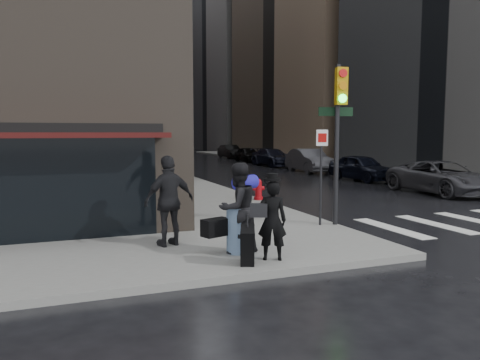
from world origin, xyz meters
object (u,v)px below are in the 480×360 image
at_px(man_overcoat, 267,224).
at_px(man_greycoat, 169,201).
at_px(man_jeans, 237,208).
at_px(fire_hydrant, 258,190).
at_px(parked_car_5, 230,152).
at_px(parked_car_2, 309,161).
at_px(parked_car_0, 442,177).
at_px(parked_car_3, 272,157).
at_px(parked_car_4, 248,154).
at_px(parked_car_1, 361,167).
at_px(traffic_light, 337,122).

relative_size(man_overcoat, man_greycoat, 0.87).
xyz_separation_m(man_jeans, fire_hydrant, (3.55, 7.15, -0.61)).
bearing_deg(parked_car_5, parked_car_2, -92.92).
height_order(man_greycoat, parked_car_0, man_greycoat).
distance_m(man_overcoat, parked_car_5, 40.15).
bearing_deg(parked_car_5, parked_car_0, -92.16).
relative_size(man_greycoat, parked_car_3, 0.42).
relative_size(parked_car_0, parked_car_2, 1.08).
xyz_separation_m(man_jeans, parked_car_5, (13.20, 37.23, -0.41)).
xyz_separation_m(man_overcoat, parked_car_4, (12.43, 31.97, -0.21)).
bearing_deg(man_greycoat, parked_car_5, -126.72).
height_order(man_greycoat, parked_car_5, man_greycoat).
bearing_deg(parked_car_5, parked_car_1, -92.40).
xyz_separation_m(fire_hydrant, parked_car_2, (8.87, 11.90, 0.29)).
distance_m(man_jeans, parked_car_4, 33.68).
bearing_deg(parked_car_1, fire_hydrant, -151.50).
distance_m(fire_hydrant, parked_car_1, 10.58).
distance_m(man_jeans, parked_car_5, 39.50).
height_order(parked_car_0, parked_car_5, parked_car_0).
xyz_separation_m(parked_car_4, parked_car_5, (0.44, 6.06, 0.02)).
bearing_deg(parked_car_3, parked_car_1, -93.95).
distance_m(man_jeans, parked_car_3, 28.03).
bearing_deg(parked_car_3, traffic_light, -114.40).
distance_m(man_greycoat, fire_hydrant, 7.69).
distance_m(fire_hydrant, parked_car_0, 8.75).
distance_m(traffic_light, parked_car_3, 25.01).
height_order(traffic_light, parked_car_3, traffic_light).
height_order(traffic_light, fire_hydrant, traffic_light).
bearing_deg(parked_car_2, traffic_light, -112.49).
height_order(parked_car_3, parked_car_5, parked_car_3).
relative_size(man_overcoat, traffic_light, 0.41).
height_order(man_jeans, parked_car_0, man_jeans).
height_order(man_jeans, parked_car_2, man_jeans).
height_order(parked_car_3, parked_car_4, parked_car_3).
bearing_deg(parked_car_0, parked_car_3, 90.59).
xyz_separation_m(man_overcoat, man_jeans, (-0.33, 0.80, 0.22)).
bearing_deg(man_greycoat, traffic_light, 173.20).
relative_size(traffic_light, parked_car_3, 0.90).
xyz_separation_m(parked_car_1, parked_car_5, (0.82, 24.24, -0.04)).
bearing_deg(parked_car_5, parked_car_4, -94.57).
distance_m(traffic_light, parked_car_4, 30.82).
height_order(parked_car_1, parked_car_4, parked_car_1).
bearing_deg(man_jeans, parked_car_2, -142.45).
bearing_deg(parked_car_0, parked_car_1, 90.38).
relative_size(man_overcoat, parked_car_5, 0.42).
distance_m(man_jeans, man_greycoat, 1.66).
distance_m(parked_car_0, parked_car_1, 6.06).
relative_size(man_greycoat, parked_car_0, 0.39).
relative_size(parked_car_1, parked_car_3, 0.89).
relative_size(fire_hydrant, parked_car_2, 0.16).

